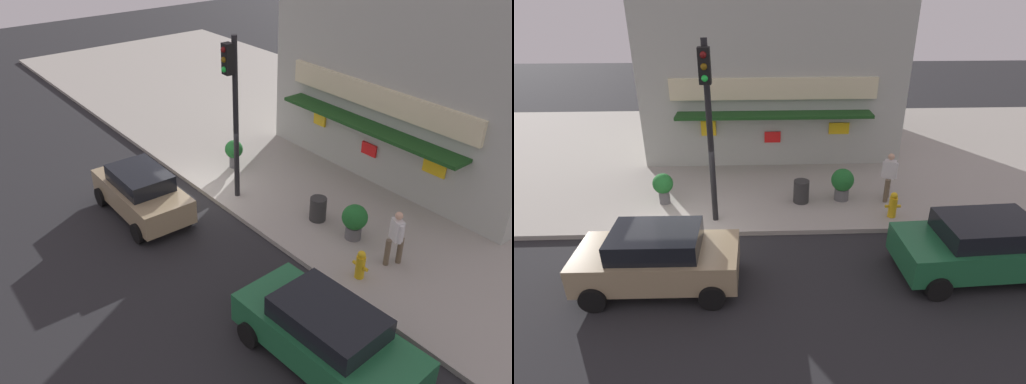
# 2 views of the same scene
# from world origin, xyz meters

# --- Properties ---
(ground_plane) EXTENTS (63.36, 63.36, 0.00)m
(ground_plane) POSITION_xyz_m (0.00, 0.00, 0.00)
(ground_plane) COLOR #232326
(sidewalk) EXTENTS (42.24, 13.71, 0.16)m
(sidewalk) POSITION_xyz_m (0.00, 6.85, 0.08)
(sidewalk) COLOR #A39E93
(sidewalk) RESTS_ON ground_plane
(corner_building) EXTENTS (10.49, 8.50, 7.67)m
(corner_building) POSITION_xyz_m (3.12, 9.01, 3.98)
(corner_building) COLOR #ADB2A8
(corner_building) RESTS_ON sidewalk
(traffic_light) EXTENTS (0.32, 0.58, 5.51)m
(traffic_light) POSITION_xyz_m (1.04, 0.68, 3.67)
(traffic_light) COLOR black
(traffic_light) RESTS_ON sidewalk
(fire_hydrant) EXTENTS (0.50, 0.26, 0.87)m
(fire_hydrant) POSITION_xyz_m (6.74, 0.75, 0.57)
(fire_hydrant) COLOR gold
(fire_hydrant) RESTS_ON sidewalk
(trash_can) EXTENTS (0.54, 0.54, 0.79)m
(trash_can) POSITION_xyz_m (3.90, 1.89, 0.55)
(trash_can) COLOR #2D2D2D
(trash_can) RESTS_ON sidewalk
(pedestrian) EXTENTS (0.52, 0.56, 1.71)m
(pedestrian) POSITION_xyz_m (6.90, 1.95, 1.09)
(pedestrian) COLOR brown
(pedestrian) RESTS_ON sidewalk
(potted_plant_by_doorway) EXTENTS (0.78, 0.78, 1.14)m
(potted_plant_by_doorway) POSITION_xyz_m (5.33, 2.01, 0.81)
(potted_plant_by_doorway) COLOR #59595B
(potted_plant_by_doorway) RESTS_ON sidewalk
(potted_plant_by_window) EXTENTS (0.69, 0.69, 1.08)m
(potted_plant_by_window) POSITION_xyz_m (-0.79, 1.98, 0.82)
(potted_plant_by_window) COLOR #59595B
(potted_plant_by_window) RESTS_ON sidewalk
(parked_car_tan) EXTENTS (3.99, 2.02, 1.62)m
(parked_car_tan) POSITION_xyz_m (-0.11, -2.25, 0.83)
(parked_car_tan) COLOR #9E8966
(parked_car_tan) RESTS_ON ground_plane
(parked_car_green) EXTENTS (4.51, 2.30, 1.61)m
(parked_car_green) POSITION_xyz_m (8.22, -2.03, 0.84)
(parked_car_green) COLOR #1E6038
(parked_car_green) RESTS_ON ground_plane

